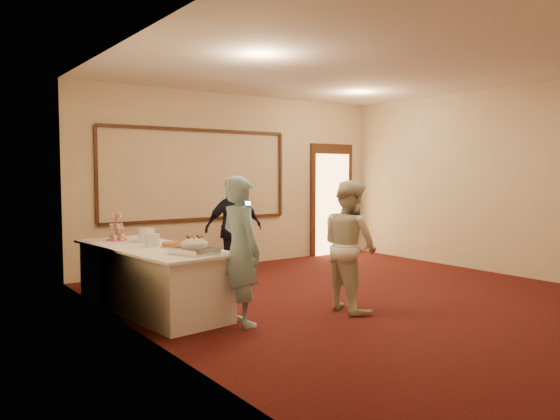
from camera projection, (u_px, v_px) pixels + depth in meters
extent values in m
plane|color=black|center=(381.00, 302.00, 6.92)|extent=(7.00, 7.00, 0.00)
cube|color=beige|center=(238.00, 180.00, 9.66)|extent=(6.00, 0.04, 3.00)
cube|color=beige|center=(157.00, 188.00, 5.08)|extent=(0.04, 7.00, 3.00)
cube|color=beige|center=(517.00, 181.00, 8.56)|extent=(0.04, 7.00, 3.00)
cube|color=white|center=(385.00, 62.00, 6.71)|extent=(6.00, 7.00, 0.04)
cube|color=#341A0F|center=(199.00, 219.00, 9.22)|extent=(3.40, 0.04, 0.05)
cube|color=#341A0F|center=(198.00, 130.00, 9.11)|extent=(3.40, 0.04, 0.05)
cube|color=#341A0F|center=(96.00, 175.00, 8.18)|extent=(0.05, 0.04, 1.50)
cube|color=#341A0F|center=(280.00, 174.00, 10.15)|extent=(0.05, 0.04, 1.50)
cube|color=#341A0F|center=(331.00, 199.00, 10.90)|extent=(1.05, 0.06, 2.20)
cube|color=#FFBF66|center=(332.00, 204.00, 10.88)|extent=(0.85, 0.02, 2.00)
cube|color=white|center=(152.00, 280.00, 6.47)|extent=(1.06, 2.34, 0.74)
cube|color=white|center=(151.00, 247.00, 6.44)|extent=(1.17, 2.47, 0.03)
cube|color=#B4B7BB|center=(194.00, 252.00, 5.84)|extent=(0.46, 0.53, 0.04)
ellipsoid|color=silver|center=(194.00, 244.00, 5.84)|extent=(0.29, 0.29, 0.13)
cube|color=silver|center=(197.00, 248.00, 6.01)|extent=(0.23, 0.26, 0.01)
cylinder|color=#C04878|center=(116.00, 227.00, 6.99)|extent=(0.02, 0.02, 0.35)
cylinder|color=#C04878|center=(117.00, 240.00, 7.00)|extent=(0.26, 0.26, 0.01)
cylinder|color=#C04878|center=(116.00, 229.00, 6.99)|extent=(0.20, 0.20, 0.01)
cylinder|color=#C04878|center=(116.00, 218.00, 6.98)|extent=(0.14, 0.14, 0.01)
cylinder|color=white|center=(152.00, 241.00, 6.41)|extent=(0.17, 0.17, 0.14)
cylinder|color=white|center=(152.00, 234.00, 6.41)|extent=(0.18, 0.18, 0.01)
cylinder|color=white|center=(146.00, 235.00, 6.85)|extent=(0.20, 0.20, 0.16)
cylinder|color=white|center=(146.00, 229.00, 6.84)|extent=(0.21, 0.21, 0.01)
cylinder|color=white|center=(172.00, 247.00, 6.37)|extent=(0.27, 0.27, 0.01)
cylinder|color=#9C6427|center=(172.00, 244.00, 6.37)|extent=(0.23, 0.23, 0.04)
imported|color=#8ABAD2|center=(241.00, 251.00, 5.84)|extent=(0.40, 0.59, 1.61)
imported|color=silver|center=(350.00, 246.00, 6.47)|extent=(0.66, 0.81, 1.55)
imported|color=black|center=(234.00, 228.00, 8.47)|extent=(0.97, 0.57, 1.55)
cube|color=white|center=(248.00, 203.00, 8.46)|extent=(0.08, 0.06, 0.05)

